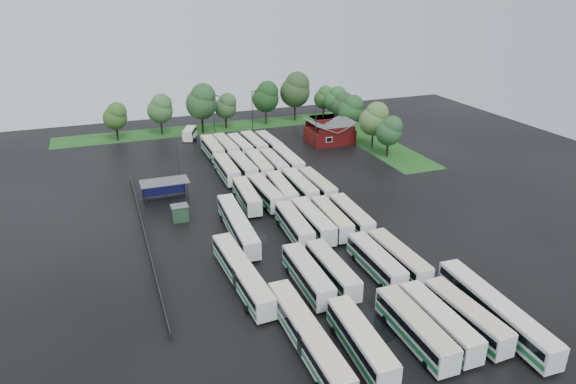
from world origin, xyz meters
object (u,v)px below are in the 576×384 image
object	(u,v)px
artic_bus_west_a	(307,336)
minibus	(190,133)
artic_bus_east	(495,310)
brick_building	(330,135)

from	to	relation	value
artic_bus_west_a	minibus	xyz separation A→B (m)	(2.65, 80.18, -0.32)
artic_bus_west_a	artic_bus_east	size ratio (longest dim) A/B	0.98
minibus	artic_bus_west_a	bearing A→B (deg)	-70.14
brick_building	artic_bus_west_a	world-z (taller)	brick_building
artic_bus_west_a	brick_building	bearing A→B (deg)	62.88
brick_building	artic_bus_west_a	xyz separation A→B (m)	(-33.08, -66.04, -0.05)
brick_building	artic_bus_east	distance (m)	70.27
brick_building	minibus	xyz separation A→B (m)	(-30.42, 14.15, -0.36)
brick_building	artic_bus_east	bearing A→B (deg)	-99.73
brick_building	minibus	bearing A→B (deg)	155.06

